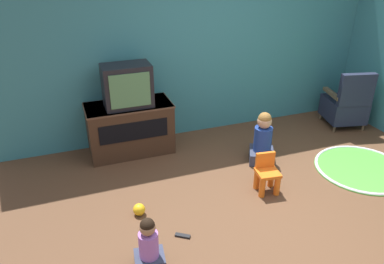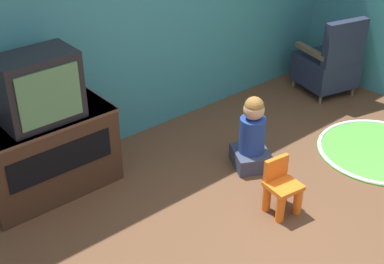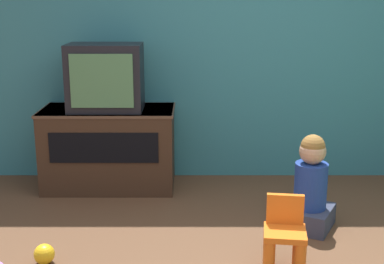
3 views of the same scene
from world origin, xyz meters
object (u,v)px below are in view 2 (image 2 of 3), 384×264
object	(u,v)px
yellow_kid_chair	(282,190)
tv_cabinet	(47,153)
television	(38,88)
child_watching_left	(252,137)
black_armchair	(329,64)

from	to	relation	value
yellow_kid_chair	tv_cabinet	bearing A→B (deg)	138.74
television	child_watching_left	distance (m)	1.85
black_armchair	yellow_kid_chair	bearing A→B (deg)	42.13
tv_cabinet	yellow_kid_chair	world-z (taller)	tv_cabinet
television	child_watching_left	bearing A→B (deg)	-27.15
tv_cabinet	television	distance (m)	0.60
tv_cabinet	child_watching_left	size ratio (longest dim) A/B	1.63
tv_cabinet	black_armchair	world-z (taller)	black_armchair
child_watching_left	black_armchair	bearing A→B (deg)	-46.55
tv_cabinet	black_armchair	size ratio (longest dim) A/B	1.23
yellow_kid_chair	child_watching_left	bearing A→B (deg)	72.58
black_armchair	yellow_kid_chair	size ratio (longest dim) A/B	2.01
tv_cabinet	child_watching_left	xyz separation A→B (m)	(1.54, -0.83, -0.06)
black_armchair	yellow_kid_chair	xyz separation A→B (m)	(-2.00, -1.10, -0.15)
tv_cabinet	yellow_kid_chair	size ratio (longest dim) A/B	2.47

